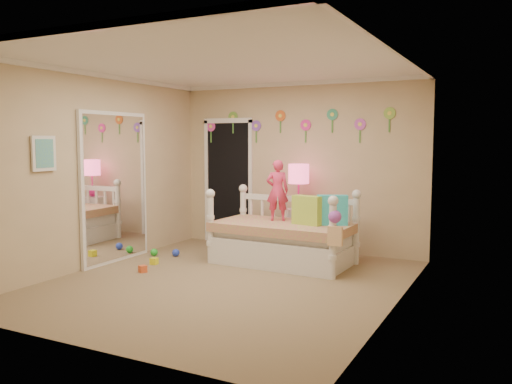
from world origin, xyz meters
The scene contains 18 objects.
floor centered at (0.00, 0.00, 0.00)m, with size 4.00×4.50×0.01m, color #7F684C.
ceiling centered at (0.00, 0.00, 2.60)m, with size 4.00×4.50×0.01m, color white.
back_wall centered at (0.00, 2.25, 1.30)m, with size 4.00×0.01×2.60m, color tan.
left_wall centered at (-2.00, 0.00, 1.30)m, with size 0.01×4.50×2.60m, color tan.
right_wall centered at (2.00, 0.00, 1.30)m, with size 0.01×4.50×2.60m, color tan.
crown_molding centered at (0.00, 0.00, 2.57)m, with size 4.00×4.50×0.06m, color white, non-canonical shape.
daybed centered at (0.19, 1.24, 0.52)m, with size 1.91×1.02×1.03m, color white, non-canonical shape.
pillow_turquoise centered at (0.87, 1.34, 0.78)m, with size 0.40×0.14×0.40m, color #26AFC0.
pillow_lime centered at (0.56, 1.22, 0.77)m, with size 0.41×0.15×0.39m, color #A7CE3E.
child centered at (0.05, 1.36, 1.01)m, with size 0.31×0.21×0.86m, color #EB3564.
nightstand centered at (0.13, 1.96, 0.33)m, with size 0.40×0.31×0.67m, color white.
table_lamp centered at (0.13, 1.96, 1.12)m, with size 0.31×0.31×0.69m.
closet_doorway centered at (-1.25, 2.23, 1.03)m, with size 0.90×0.04×2.07m, color black.
flower_decals centered at (-0.09, 2.24, 1.94)m, with size 3.40×0.02×0.50m, color #B2668C, non-canonical shape.
mirror_closet centered at (-1.96, 0.30, 1.05)m, with size 0.07×1.30×2.10m, color white.
wall_picture centered at (-1.97, -0.90, 1.55)m, with size 0.05×0.34×0.42m, color white.
hanging_bag centered at (1.10, 0.73, 0.63)m, with size 0.20×0.16×0.36m, color beige, non-canonical shape.
toy_scatter centered at (-1.53, 0.43, 0.06)m, with size 0.80×1.30×0.11m, color #996666, non-canonical shape.
Camera 1 is at (3.12, -5.36, 1.70)m, focal length 37.02 mm.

